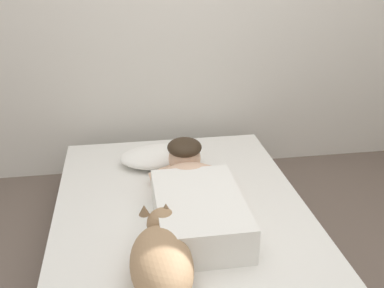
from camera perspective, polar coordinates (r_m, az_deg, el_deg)
back_wall at (r=3.30m, az=0.68°, el=17.70°), size 3.83×0.12×2.50m
bed at (r=2.52m, az=-1.22°, el=-11.43°), size 1.39×1.96×0.32m
pillow at (r=2.89m, az=-3.93°, el=-1.58°), size 0.52×0.32×0.11m
person_lying at (r=2.35m, az=0.32°, el=-6.57°), size 0.43×0.92×0.27m
dog at (r=1.94m, az=-3.86°, el=-14.20°), size 0.26×0.57×0.21m
coffee_cup at (r=2.75m, az=0.14°, el=-3.32°), size 0.12×0.09×0.07m
cell_phone at (r=2.16m, az=1.39°, el=-12.91°), size 0.07×0.14×0.01m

